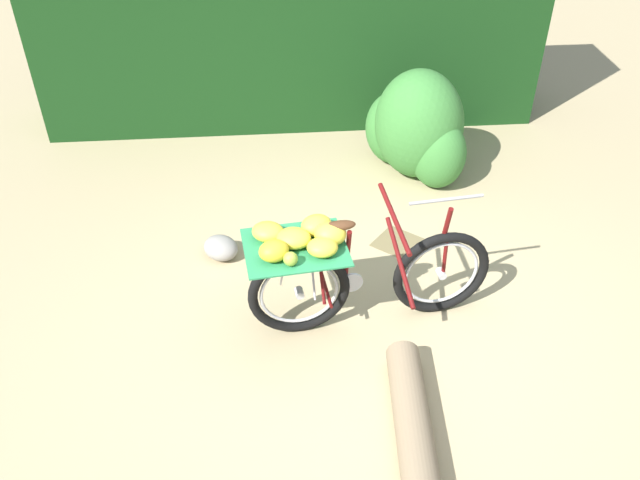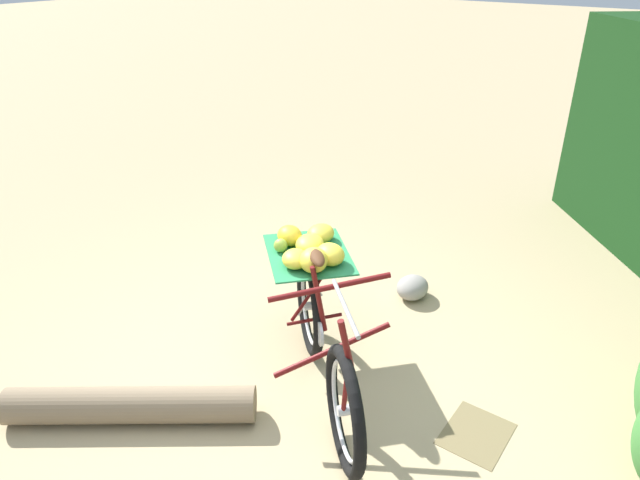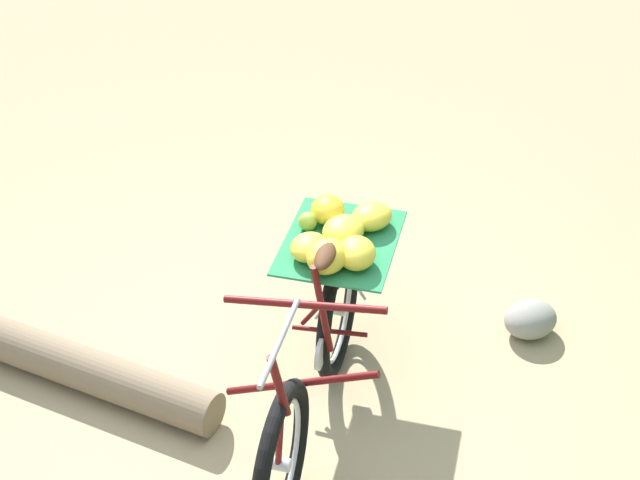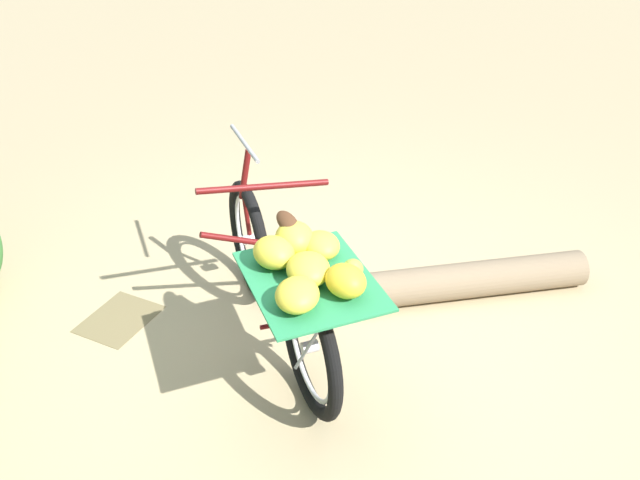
{
  "view_description": "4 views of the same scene",
  "coord_description": "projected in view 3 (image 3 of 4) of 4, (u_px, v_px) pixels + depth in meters",
  "views": [
    {
      "loc": [
        1.68,
        -2.91,
        3.5
      ],
      "look_at": [
        -0.37,
        -0.07,
        0.8
      ],
      "focal_mm": 37.21,
      "sensor_mm": 36.0,
      "label": 1
    },
    {
      "loc": [
        2.25,
        1.86,
        2.64
      ],
      "look_at": [
        -0.59,
        -0.18,
        0.84
      ],
      "focal_mm": 32.11,
      "sensor_mm": 36.0,
      "label": 2
    },
    {
      "loc": [
        1.36,
        2.98,
        3.4
      ],
      "look_at": [
        -0.38,
        -0.23,
        0.8
      ],
      "focal_mm": 52.0,
      "sensor_mm": 36.0,
      "label": 3
    },
    {
      "loc": [
        -2.6,
        -1.27,
        2.48
      ],
      "look_at": [
        -0.35,
        -0.19,
        0.91
      ],
      "focal_mm": 36.58,
      "sensor_mm": 36.0,
      "label": 4
    }
  ],
  "objects": [
    {
      "name": "ground_plane",
      "position": [
        275.0,
        415.0,
        4.63
      ],
      "size": [
        60.0,
        60.0,
        0.0
      ],
      "primitive_type": "plane",
      "color": "tan"
    },
    {
      "name": "path_stone",
      "position": [
        530.0,
        319.0,
        5.09
      ],
      "size": [
        0.3,
        0.25,
        0.19
      ],
      "primitive_type": "ellipsoid",
      "color": "gray",
      "rests_on": "ground_plane"
    },
    {
      "name": "bicycle",
      "position": [
        321.0,
        333.0,
        4.35
      ],
      "size": [
        1.43,
        1.51,
        1.03
      ],
      "rotation": [
        0.0,
        0.0,
        0.82
      ],
      "color": "black",
      "rests_on": "ground_plane"
    },
    {
      "name": "fallen_log",
      "position": [
        85.0,
        369.0,
        4.74
      ],
      "size": [
        1.09,
        1.37,
        0.23
      ],
      "primitive_type": "cylinder",
      "rotation": [
        0.0,
        1.57,
        -0.94
      ],
      "color": "#7F6B51",
      "rests_on": "ground_plane"
    }
  ]
}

